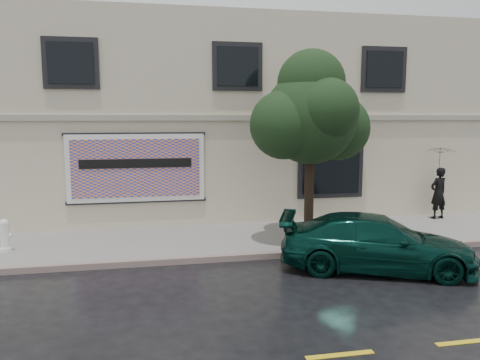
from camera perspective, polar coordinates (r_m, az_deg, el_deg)
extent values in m
plane|color=black|center=(10.86, 4.68, -11.87)|extent=(90.00, 90.00, 0.00)
cube|color=gray|center=(13.85, 1.02, -7.16)|extent=(20.00, 3.50, 0.15)
cube|color=gray|center=(12.21, 2.76, -9.23)|extent=(20.00, 0.18, 0.16)
cube|color=gold|center=(7.82, 12.08, -20.12)|extent=(19.00, 0.12, 0.01)
cube|color=beige|center=(19.04, -2.60, 7.34)|extent=(20.00, 8.00, 7.00)
cube|color=#9E9984|center=(15.06, -0.32, 7.61)|extent=(20.00, 0.12, 0.18)
cube|color=black|center=(16.05, 10.99, 1.58)|extent=(2.30, 0.10, 2.10)
cube|color=black|center=(16.00, 11.07, 1.55)|extent=(2.00, 0.05, 1.80)
cube|color=black|center=(14.98, -19.97, 13.28)|extent=(1.30, 0.05, 1.20)
cube|color=black|center=(15.08, -0.28, 13.70)|extent=(1.30, 0.05, 1.20)
cube|color=black|center=(16.74, 17.23, 12.77)|extent=(1.30, 0.05, 1.20)
cube|color=white|center=(14.85, -12.51, 1.43)|extent=(4.20, 0.06, 2.10)
cube|color=orange|center=(14.82, -12.52, 1.41)|extent=(3.90, 0.04, 1.80)
cube|color=black|center=(15.03, -12.39, -2.54)|extent=(4.30, 0.10, 0.10)
cube|color=black|center=(14.81, -12.63, 5.48)|extent=(4.30, 0.10, 0.10)
cube|color=black|center=(14.77, -12.54, 1.98)|extent=(3.40, 0.02, 0.28)
imported|color=#072D25|center=(11.67, 16.30, -7.37)|extent=(4.94, 3.49, 1.32)
imported|color=black|center=(17.40, 23.03, -1.48)|extent=(0.72, 0.55, 1.77)
imported|color=black|center=(17.26, 23.25, 2.71)|extent=(1.32, 1.32, 0.78)
cylinder|color=black|center=(13.40, 8.40, -2.06)|extent=(0.27, 0.27, 2.45)
sphere|color=black|center=(13.21, 8.60, 7.57)|extent=(2.61, 2.61, 2.61)
cylinder|color=white|center=(13.81, -26.64, -7.54)|extent=(0.33, 0.33, 0.09)
cylinder|color=white|center=(13.73, -26.73, -6.16)|extent=(0.24, 0.24, 0.60)
sphere|color=white|center=(13.65, -26.82, -4.76)|extent=(0.24, 0.24, 0.24)
cylinder|color=white|center=(13.72, -26.73, -6.05)|extent=(0.35, 0.11, 0.11)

